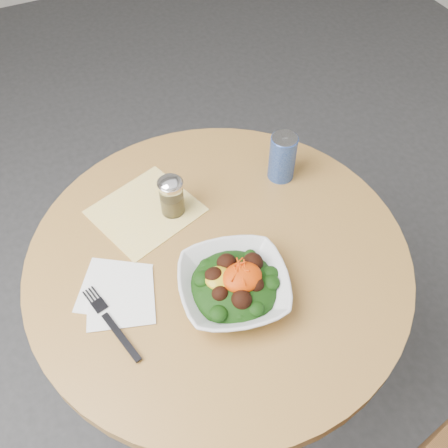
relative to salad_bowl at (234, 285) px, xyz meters
name	(u,v)px	position (x,y,z in m)	size (l,w,h in m)	color
ground	(220,379)	(0.02, 0.11, -0.78)	(6.00, 6.00, 0.00)	#303033
table	(219,297)	(0.02, 0.11, -0.23)	(0.90, 0.90, 0.75)	black
cloth_napkin	(146,211)	(-0.09, 0.31, -0.03)	(0.24, 0.22, 0.00)	#EAAF0C
paper_napkins	(117,293)	(-0.23, 0.11, -0.03)	(0.20, 0.23, 0.00)	white
salad_bowl	(234,285)	(0.00, 0.00, 0.00)	(0.29, 0.29, 0.09)	silver
fork	(110,321)	(-0.27, 0.05, -0.03)	(0.07, 0.21, 0.00)	black
spice_shaker	(171,196)	(-0.03, 0.28, 0.02)	(0.06, 0.06, 0.11)	silver
beverage_can	(282,157)	(0.27, 0.28, 0.03)	(0.07, 0.07, 0.13)	navy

